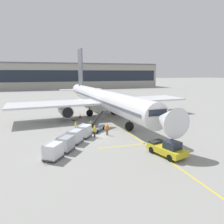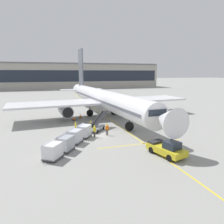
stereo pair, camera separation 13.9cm
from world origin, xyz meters
name	(u,v)px [view 1 (the left image)]	position (x,y,z in m)	size (l,w,h in m)	color
ground_plane	(97,135)	(0.00, 0.00, 0.00)	(600.00, 600.00, 0.00)	gray
parked_airplane	(103,99)	(4.63, 13.08, 3.70)	(37.97, 47.61, 15.90)	white
belt_loader	(97,125)	(0.57, 2.60, 0.83)	(4.40, 4.99, 2.73)	#A3A8B2
baggage_cart_lead	(84,131)	(-2.06, -0.38, 1.00)	(2.46, 2.69, 1.91)	#515156
baggage_cart_second	(74,136)	(-3.70, -2.46, 1.00)	(2.46, 2.69, 1.91)	#515156
baggage_cart_third	(65,143)	(-5.14, -4.98, 1.00)	(2.46, 2.69, 1.91)	#515156
baggage_cart_fourth	(52,150)	(-6.67, -6.98, 1.00)	(2.46, 2.69, 1.91)	#515156
pushback_tug	(167,148)	(5.62, -9.87, 0.83)	(3.16, 4.79, 1.83)	gold
ground_crew_by_loader	(91,125)	(-0.48, 2.26, 1.00)	(0.53, 0.37, 1.74)	#514C42
ground_crew_by_carts	(95,130)	(-0.58, -0.76, 1.00)	(0.38, 0.53, 1.74)	#514C42
ground_crew_marshaller	(76,127)	(-2.85, 2.33, 1.00)	(0.28, 0.57, 1.74)	#333847
ground_crew_wingwalker	(107,129)	(1.44, -0.37, 1.00)	(0.46, 0.43, 1.74)	#514C42
safety_cone_engine_keepout	(74,118)	(-1.98, 11.18, 0.38)	(0.69, 0.69, 0.78)	black
safety_cone_wingtip	(80,116)	(-0.39, 12.96, 0.37)	(0.67, 0.67, 0.75)	black
apron_guidance_line_lead_in	(106,117)	(5.01, 12.17, 0.00)	(0.20, 110.00, 0.01)	yellow
apron_guidance_line_stop_bar	(142,144)	(4.69, -5.46, 0.00)	(12.00, 0.20, 0.01)	yellow
terminal_building	(76,76)	(11.65, 98.35, 7.33)	(100.72, 14.36, 14.77)	#A8A399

